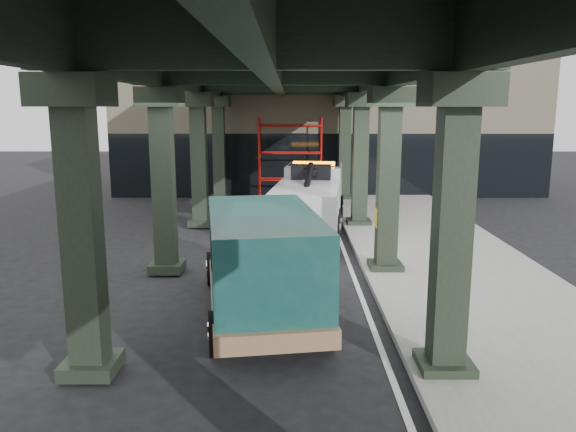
{
  "coord_description": "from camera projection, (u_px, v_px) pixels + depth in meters",
  "views": [
    {
      "loc": [
        -0.03,
        -12.87,
        4.5
      ],
      "look_at": [
        -0.07,
        1.48,
        1.7
      ],
      "focal_mm": 35.0,
      "sensor_mm": 36.0,
      "label": 1
    }
  ],
  "objects": [
    {
      "name": "scaffolding",
      "position": [
        290.0,
        156.0,
        27.46
      ],
      "size": [
        3.08,
        0.88,
        4.0
      ],
      "color": "red",
      "rests_on": "ground"
    },
    {
      "name": "sidewalk",
      "position": [
        454.0,
        270.0,
        15.43
      ],
      "size": [
        5.0,
        40.0,
        0.15
      ],
      "primitive_type": "cube",
      "color": "gray",
      "rests_on": "ground"
    },
    {
      "name": "ground",
      "position": [
        291.0,
        297.0,
        13.49
      ],
      "size": [
        90.0,
        90.0,
        0.0
      ],
      "primitive_type": "plane",
      "color": "black",
      "rests_on": "ground"
    },
    {
      "name": "towed_van",
      "position": [
        261.0,
        260.0,
        12.02
      ],
      "size": [
        3.07,
        6.1,
        2.37
      ],
      "rotation": [
        0.0,
        0.0,
        0.15
      ],
      "color": "#12433F",
      "rests_on": "ground"
    },
    {
      "name": "tow_truck",
      "position": [
        310.0,
        197.0,
        20.59
      ],
      "size": [
        2.98,
        7.85,
        2.51
      ],
      "rotation": [
        0.0,
        0.0,
        -0.12
      ],
      "color": "black",
      "rests_on": "ground"
    },
    {
      "name": "building",
      "position": [
        325.0,
        116.0,
        32.35
      ],
      "size": [
        22.0,
        10.0,
        8.0
      ],
      "primitive_type": "cube",
      "color": "#C6B793",
      "rests_on": "ground"
    },
    {
      "name": "viaduct",
      "position": [
        275.0,
        69.0,
        14.41
      ],
      "size": [
        7.4,
        32.0,
        6.4
      ],
      "color": "black",
      "rests_on": "ground"
    },
    {
      "name": "lane_stripe",
      "position": [
        352.0,
        273.0,
        15.45
      ],
      "size": [
        0.12,
        38.0,
        0.01
      ],
      "primitive_type": "cube",
      "color": "silver",
      "rests_on": "ground"
    }
  ]
}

